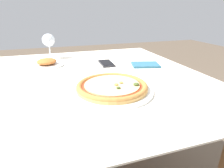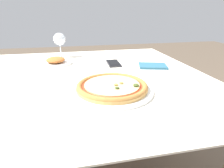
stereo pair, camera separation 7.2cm
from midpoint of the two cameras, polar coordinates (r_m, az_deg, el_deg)
The scene contains 6 objects.
dining_table at distance 0.94m, azimuth -13.75°, elevation -2.34°, with size 1.44×1.14×0.74m.
pizza_plate at distance 0.73m, azimuth 2.85°, elevation -1.03°, with size 0.32×0.32×0.04m.
wine_glass_far_left at distance 1.29m, azimuth -14.09°, elevation 12.93°, with size 0.08×0.08×0.16m.
cell_phone at distance 1.10m, azimuth 2.31°, elevation 6.32°, with size 0.07×0.15×0.01m.
side_plate at distance 1.14m, azimuth -15.04°, elevation 6.62°, with size 0.18×0.18×0.04m.
napkin_folded at distance 1.08m, azimuth 14.22°, elevation 5.36°, with size 0.17×0.14×0.01m.
Camera 2 is at (0.09, -0.87, 1.04)m, focal length 30.00 mm.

